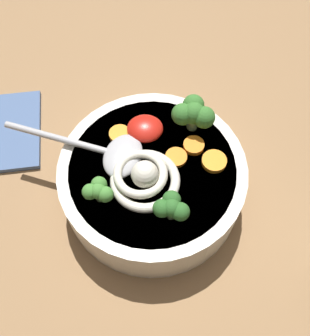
% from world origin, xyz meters
% --- Properties ---
extents(table_slab, '(1.29, 1.29, 0.03)m').
position_xyz_m(table_slab, '(0.00, 0.00, 0.01)').
color(table_slab, '#936D47').
rests_on(table_slab, ground).
extents(soup_bowl, '(0.22, 0.22, 0.07)m').
position_xyz_m(soup_bowl, '(-0.00, 0.02, 0.06)').
color(soup_bowl, silver).
rests_on(soup_bowl, table_slab).
extents(noodle_pile, '(0.09, 0.09, 0.04)m').
position_xyz_m(noodle_pile, '(0.01, 0.04, 0.11)').
color(noodle_pile, silver).
rests_on(noodle_pile, soup_bowl).
extents(soup_spoon, '(0.17, 0.08, 0.02)m').
position_xyz_m(soup_spoon, '(0.05, 0.01, 0.10)').
color(soup_spoon, '#B7B7BC').
rests_on(soup_spoon, soup_bowl).
extents(chili_sauce_dollop, '(0.04, 0.04, 0.02)m').
position_xyz_m(chili_sauce_dollop, '(0.01, -0.03, 0.10)').
color(chili_sauce_dollop, red).
rests_on(chili_sauce_dollop, soup_bowl).
extents(broccoli_floret_left, '(0.04, 0.03, 0.03)m').
position_xyz_m(broccoli_floret_left, '(-0.02, 0.08, 0.11)').
color(broccoli_floret_left, '#7A9E60').
rests_on(broccoli_floret_left, soup_bowl).
extents(broccoli_floret_beside_noodles, '(0.03, 0.03, 0.03)m').
position_xyz_m(broccoli_floret_beside_noodles, '(0.06, 0.06, 0.11)').
color(broccoli_floret_beside_noodles, '#7A9E60').
rests_on(broccoli_floret_beside_noodles, soup_bowl).
extents(broccoli_floret_far, '(0.05, 0.04, 0.04)m').
position_xyz_m(broccoli_floret_far, '(-0.05, -0.04, 0.12)').
color(broccoli_floret_far, '#7A9E60').
rests_on(broccoli_floret_far, soup_bowl).
extents(carrot_slice_beside_chili, '(0.02, 0.02, 0.01)m').
position_xyz_m(carrot_slice_beside_chili, '(-0.05, -0.01, 0.10)').
color(carrot_slice_beside_chili, orange).
rests_on(carrot_slice_beside_chili, soup_bowl).
extents(carrot_slice_front, '(0.03, 0.03, 0.01)m').
position_xyz_m(carrot_slice_front, '(0.04, -0.02, 0.10)').
color(carrot_slice_front, orange).
rests_on(carrot_slice_front, soup_bowl).
extents(carrot_slice_center, '(0.03, 0.03, 0.01)m').
position_xyz_m(carrot_slice_center, '(-0.03, 0.01, 0.10)').
color(carrot_slice_center, orange).
rests_on(carrot_slice_center, soup_bowl).
extents(carrot_slice_near_spoon, '(0.03, 0.03, 0.01)m').
position_xyz_m(carrot_slice_near_spoon, '(-0.07, 0.01, 0.10)').
color(carrot_slice_near_spoon, orange).
rests_on(carrot_slice_near_spoon, soup_bowl).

